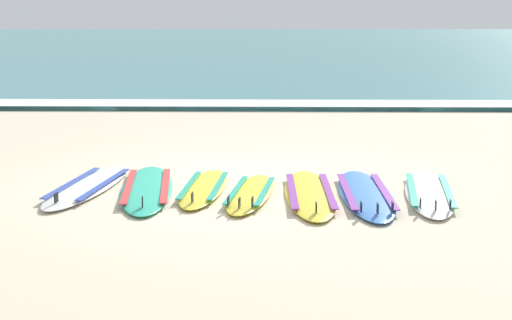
% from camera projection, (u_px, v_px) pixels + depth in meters
% --- Properties ---
extents(ground_plane, '(80.00, 80.00, 0.00)m').
position_uv_depth(ground_plane, '(226.00, 184.00, 9.17)').
color(ground_plane, beige).
extents(sea, '(80.00, 60.00, 0.10)m').
position_uv_depth(sea, '(260.00, 43.00, 44.96)').
color(sea, teal).
rests_on(sea, ground).
extents(wave_foam_strip, '(80.00, 1.21, 0.11)m').
position_uv_depth(wave_foam_strip, '(245.00, 105.00, 16.21)').
color(wave_foam_strip, white).
rests_on(wave_foam_strip, ground).
extents(surfboard_0, '(0.92, 2.41, 0.18)m').
position_uv_depth(surfboard_0, '(88.00, 186.00, 8.92)').
color(surfboard_0, silver).
rests_on(surfboard_0, ground).
extents(surfboard_1, '(0.90, 2.53, 0.18)m').
position_uv_depth(surfboard_1, '(147.00, 188.00, 8.81)').
color(surfboard_1, '#2DB793').
rests_on(surfboard_1, ground).
extents(surfboard_2, '(0.64, 2.03, 0.18)m').
position_uv_depth(surfboard_2, '(204.00, 188.00, 8.82)').
color(surfboard_2, yellow).
rests_on(surfboard_2, ground).
extents(surfboard_3, '(0.74, 1.99, 0.18)m').
position_uv_depth(surfboard_3, '(250.00, 193.00, 8.56)').
color(surfboard_3, yellow).
rests_on(surfboard_3, ground).
extents(surfboard_4, '(0.63, 2.40, 0.18)m').
position_uv_depth(surfboard_4, '(310.00, 193.00, 8.57)').
color(surfboard_4, yellow).
rests_on(surfboard_4, ground).
extents(surfboard_5, '(0.61, 2.44, 0.18)m').
position_uv_depth(surfboard_5, '(365.00, 194.00, 8.54)').
color(surfboard_5, '#3875CC').
rests_on(surfboard_5, ground).
extents(surfboard_6, '(0.91, 2.37, 0.18)m').
position_uv_depth(surfboard_6, '(429.00, 192.00, 8.60)').
color(surfboard_6, white).
rests_on(surfboard_6, ground).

